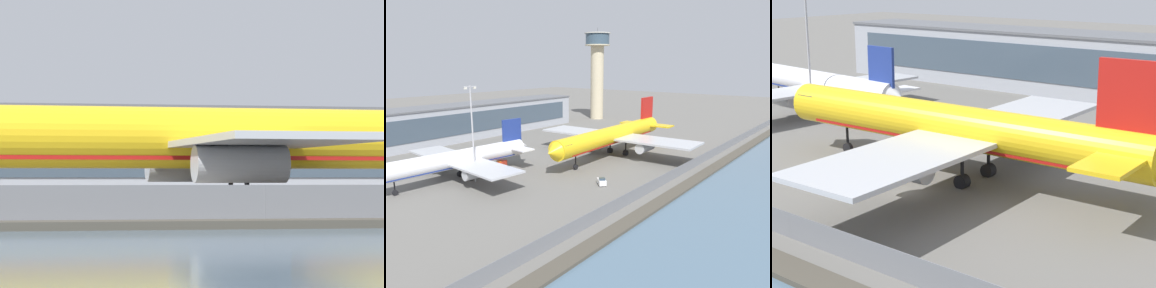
% 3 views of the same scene
% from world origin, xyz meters
% --- Properties ---
extents(ground_plane, '(500.00, 500.00, 0.00)m').
position_xyz_m(ground_plane, '(0.00, 0.00, 0.00)').
color(ground_plane, '#66635E').
extents(shoreline_seawall, '(320.00, 3.00, 0.50)m').
position_xyz_m(shoreline_seawall, '(0.00, -20.50, 0.25)').
color(shoreline_seawall, '#474238').
rests_on(shoreline_seawall, ground).
extents(perimeter_fence, '(280.00, 0.10, 2.52)m').
position_xyz_m(perimeter_fence, '(0.00, -16.00, 1.26)').
color(perimeter_fence, slate).
rests_on(perimeter_fence, ground).
extents(cargo_jet_yellow, '(57.06, 49.04, 15.97)m').
position_xyz_m(cargo_jet_yellow, '(1.10, 7.88, 6.09)').
color(cargo_jet_yellow, yellow).
rests_on(cargo_jet_yellow, ground).
extents(passenger_jet_white, '(43.55, 37.43, 12.84)m').
position_xyz_m(passenger_jet_white, '(-41.73, 23.48, 4.90)').
color(passenger_jet_white, white).
rests_on(passenger_jet_white, ground).
extents(baggage_tug, '(3.37, 3.41, 1.80)m').
position_xyz_m(baggage_tug, '(-23.76, -5.10, 0.81)').
color(baggage_tug, white).
rests_on(baggage_tug, ground).
extents(ops_van, '(5.60, 4.14, 2.48)m').
position_xyz_m(ops_van, '(-30.45, 21.87, 1.28)').
color(ops_van, red).
rests_on(ops_van, ground).
extents(control_tower, '(12.59, 12.59, 43.73)m').
position_xyz_m(control_tower, '(61.83, 56.78, 25.12)').
color(control_tower, '#C6B793').
rests_on(control_tower, ground).
extents(terminal_building, '(114.49, 14.64, 12.48)m').
position_xyz_m(terminal_building, '(-14.17, 66.15, 6.26)').
color(terminal_building, '#9EA3AD').
rests_on(terminal_building, ground).
extents(apron_light_mast_apron_west, '(3.20, 0.40, 22.02)m').
position_xyz_m(apron_light_mast_apron_west, '(-39.65, 19.37, 12.30)').
color(apron_light_mast_apron_west, '#A8A8AD').
rests_on(apron_light_mast_apron_west, ground).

